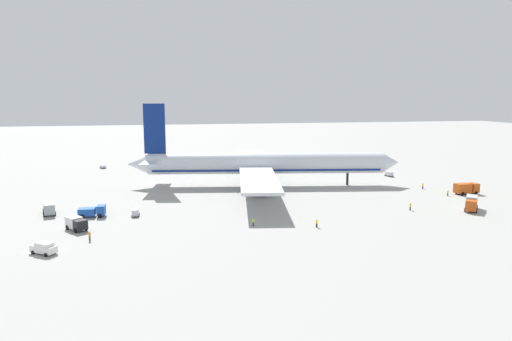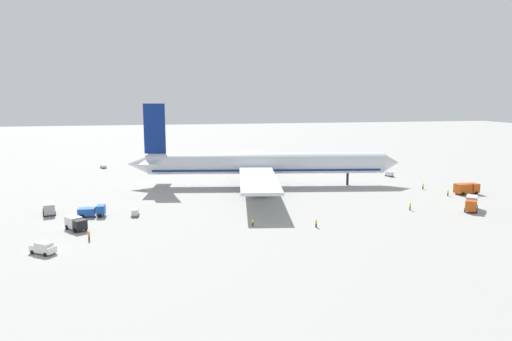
{
  "view_description": "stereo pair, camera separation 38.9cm",
  "coord_description": "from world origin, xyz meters",
  "px_view_note": "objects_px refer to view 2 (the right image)",
  "views": [
    {
      "loc": [
        -30.52,
        -130.17,
        25.75
      ],
      "look_at": [
        -3.96,
        -3.88,
        5.17
      ],
      "focal_mm": 33.0,
      "sensor_mm": 36.0,
      "label": 1
    },
    {
      "loc": [
        -30.14,
        -130.25,
        25.75
      ],
      "look_at": [
        -3.96,
        -3.88,
        5.17
      ],
      "focal_mm": 33.0,
      "sensor_mm": 36.0,
      "label": 2
    }
  ],
  "objects_px": {
    "service_truck_0": "(92,211)",
    "ground_worker_3": "(89,236)",
    "ground_worker_5": "(316,223)",
    "airliner": "(262,164)",
    "service_truck_3": "(49,208)",
    "ground_worker_2": "(448,193)",
    "baggage_cart_0": "(103,167)",
    "ground_worker_0": "(423,186)",
    "traffic_cone_0": "(364,170)",
    "traffic_cone_1": "(317,166)",
    "baggage_cart_2": "(389,174)",
    "service_truck_4": "(466,188)",
    "service_truck_2": "(76,223)",
    "ground_worker_1": "(410,207)",
    "ground_worker_4": "(253,222)",
    "service_van": "(43,248)",
    "baggage_cart_1": "(135,212)",
    "service_truck_1": "(471,203)"
  },
  "relations": [
    {
      "from": "baggage_cart_0",
      "to": "ground_worker_3",
      "type": "distance_m",
      "value": 88.56
    },
    {
      "from": "service_truck_2",
      "to": "ground_worker_1",
      "type": "bearing_deg",
      "value": 0.89
    },
    {
      "from": "service_van",
      "to": "ground_worker_2",
      "type": "bearing_deg",
      "value": 16.19
    },
    {
      "from": "baggage_cart_0",
      "to": "service_truck_2",
      "type": "bearing_deg",
      "value": -87.51
    },
    {
      "from": "baggage_cart_1",
      "to": "baggage_cart_2",
      "type": "bearing_deg",
      "value": 24.35
    },
    {
      "from": "baggage_cart_2",
      "to": "ground_worker_2",
      "type": "height_order",
      "value": "ground_worker_2"
    },
    {
      "from": "ground_worker_0",
      "to": "traffic_cone_1",
      "type": "height_order",
      "value": "ground_worker_0"
    },
    {
      "from": "ground_worker_5",
      "to": "service_truck_2",
      "type": "bearing_deg",
      "value": 170.47
    },
    {
      "from": "service_truck_2",
      "to": "ground_worker_2",
      "type": "height_order",
      "value": "service_truck_2"
    },
    {
      "from": "ground_worker_3",
      "to": "ground_worker_5",
      "type": "bearing_deg",
      "value": -0.03
    },
    {
      "from": "service_truck_2",
      "to": "ground_worker_5",
      "type": "bearing_deg",
      "value": -9.53
    },
    {
      "from": "ground_worker_5",
      "to": "airliner",
      "type": "bearing_deg",
      "value": 91.56
    },
    {
      "from": "ground_worker_2",
      "to": "service_truck_2",
      "type": "bearing_deg",
      "value": -171.62
    },
    {
      "from": "service_truck_0",
      "to": "ground_worker_3",
      "type": "height_order",
      "value": "service_truck_0"
    },
    {
      "from": "service_van",
      "to": "ground_worker_4",
      "type": "height_order",
      "value": "service_van"
    },
    {
      "from": "service_truck_3",
      "to": "ground_worker_3",
      "type": "xyz_separation_m",
      "value": [
        11.37,
        -22.17,
        -0.51
      ]
    },
    {
      "from": "ground_worker_0",
      "to": "ground_worker_2",
      "type": "height_order",
      "value": "ground_worker_0"
    },
    {
      "from": "service_truck_0",
      "to": "ground_worker_2",
      "type": "height_order",
      "value": "service_truck_0"
    },
    {
      "from": "service_truck_0",
      "to": "ground_worker_2",
      "type": "xyz_separation_m",
      "value": [
        87.4,
        3.32,
        -0.46
      ]
    },
    {
      "from": "ground_worker_1",
      "to": "ground_worker_4",
      "type": "height_order",
      "value": "ground_worker_1"
    },
    {
      "from": "service_truck_3",
      "to": "ground_worker_2",
      "type": "distance_m",
      "value": 97.13
    },
    {
      "from": "ground_worker_3",
      "to": "ground_worker_4",
      "type": "height_order",
      "value": "ground_worker_3"
    },
    {
      "from": "ground_worker_3",
      "to": "ground_worker_5",
      "type": "relative_size",
      "value": 1.08
    },
    {
      "from": "baggage_cart_0",
      "to": "ground_worker_1",
      "type": "distance_m",
      "value": 109.35
    },
    {
      "from": "service_truck_3",
      "to": "traffic_cone_0",
      "type": "distance_m",
      "value": 102.0
    },
    {
      "from": "service_truck_1",
      "to": "baggage_cart_0",
      "type": "relative_size",
      "value": 2.33
    },
    {
      "from": "baggage_cart_2",
      "to": "ground_worker_2",
      "type": "distance_m",
      "value": 30.75
    },
    {
      "from": "service_truck_1",
      "to": "ground_worker_1",
      "type": "bearing_deg",
      "value": 169.02
    },
    {
      "from": "ground_worker_3",
      "to": "ground_worker_4",
      "type": "relative_size",
      "value": 1.02
    },
    {
      "from": "service_truck_3",
      "to": "service_truck_4",
      "type": "xyz_separation_m",
      "value": [
        103.27,
        -0.14,
        0.23
      ]
    },
    {
      "from": "service_truck_3",
      "to": "traffic_cone_1",
      "type": "xyz_separation_m",
      "value": [
        80.68,
        54.09,
        -1.13
      ]
    },
    {
      "from": "ground_worker_2",
      "to": "ground_worker_3",
      "type": "height_order",
      "value": "ground_worker_3"
    },
    {
      "from": "ground_worker_3",
      "to": "ground_worker_4",
      "type": "bearing_deg",
      "value": 6.14
    },
    {
      "from": "service_truck_3",
      "to": "ground_worker_0",
      "type": "bearing_deg",
      "value": 5.03
    },
    {
      "from": "baggage_cart_0",
      "to": "ground_worker_0",
      "type": "distance_m",
      "value": 108.14
    },
    {
      "from": "service_truck_4",
      "to": "service_truck_2",
      "type": "bearing_deg",
      "value": -171.47
    },
    {
      "from": "traffic_cone_0",
      "to": "ground_worker_2",
      "type": "bearing_deg",
      "value": -84.78
    },
    {
      "from": "service_van",
      "to": "traffic_cone_1",
      "type": "relative_size",
      "value": 8.48
    },
    {
      "from": "service_truck_4",
      "to": "ground_worker_5",
      "type": "xyz_separation_m",
      "value": [
        -49.13,
        -22.06,
        -0.81
      ]
    },
    {
      "from": "service_truck_1",
      "to": "ground_worker_1",
      "type": "xyz_separation_m",
      "value": [
        -13.68,
        2.65,
        -0.78
      ]
    },
    {
      "from": "service_truck_2",
      "to": "ground_worker_2",
      "type": "relative_size",
      "value": 3.29
    },
    {
      "from": "service_truck_2",
      "to": "baggage_cart_0",
      "type": "distance_m",
      "value": 80.63
    },
    {
      "from": "baggage_cart_1",
      "to": "ground_worker_0",
      "type": "distance_m",
      "value": 78.52
    },
    {
      "from": "ground_worker_2",
      "to": "ground_worker_4",
      "type": "bearing_deg",
      "value": -162.31
    },
    {
      "from": "ground_worker_0",
      "to": "ground_worker_5",
      "type": "bearing_deg",
      "value": -143.72
    },
    {
      "from": "baggage_cart_2",
      "to": "ground_worker_5",
      "type": "xyz_separation_m",
      "value": [
        -42.49,
        -51.64,
        -0.0
      ]
    },
    {
      "from": "service_truck_3",
      "to": "traffic_cone_0",
      "type": "xyz_separation_m",
      "value": [
        93.21,
        41.41,
        -1.13
      ]
    },
    {
      "from": "ground_worker_0",
      "to": "ground_worker_3",
      "type": "xyz_separation_m",
      "value": [
        -84.5,
        -30.6,
        0.06
      ]
    },
    {
      "from": "ground_worker_5",
      "to": "baggage_cart_0",
      "type": "bearing_deg",
      "value": 119.39
    },
    {
      "from": "ground_worker_2",
      "to": "ground_worker_1",
      "type": "bearing_deg",
      "value": -145.62
    }
  ]
}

